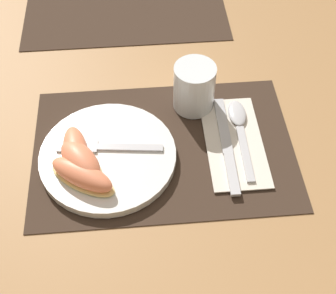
# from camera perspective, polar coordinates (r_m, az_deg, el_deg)

# --- Properties ---
(ground_plane) EXTENTS (3.00, 3.00, 0.00)m
(ground_plane) POSITION_cam_1_polar(r_m,az_deg,el_deg) (0.86, -0.56, -0.16)
(ground_plane) COLOR #A37547
(placemat) EXTENTS (0.47, 0.32, 0.00)m
(placemat) POSITION_cam_1_polar(r_m,az_deg,el_deg) (0.86, -0.56, -0.08)
(placemat) COLOR #38281E
(placemat) RESTS_ON ground_plane
(placemat_far) EXTENTS (0.47, 0.32, 0.00)m
(placemat_far) POSITION_cam_1_polar(r_m,az_deg,el_deg) (1.19, -5.21, 17.05)
(placemat_far) COLOR #38281E
(placemat_far) RESTS_ON ground_plane
(plate) EXTENTS (0.24, 0.24, 0.02)m
(plate) POSITION_cam_1_polar(r_m,az_deg,el_deg) (0.84, -7.32, -1.15)
(plate) COLOR white
(plate) RESTS_ON placemat
(juice_glass) EXTENTS (0.08, 0.08, 0.09)m
(juice_glass) POSITION_cam_1_polar(r_m,az_deg,el_deg) (0.90, 3.20, 7.03)
(juice_glass) COLOR silver
(juice_glass) RESTS_ON placemat
(napkin) EXTENTS (0.10, 0.21, 0.00)m
(napkin) POSITION_cam_1_polar(r_m,az_deg,el_deg) (0.87, 8.06, 0.49)
(napkin) COLOR silver
(napkin) RESTS_ON placemat
(knife) EXTENTS (0.02, 0.22, 0.01)m
(knife) POSITION_cam_1_polar(r_m,az_deg,el_deg) (0.85, 7.19, 0.08)
(knife) COLOR #BCBCC1
(knife) RESTS_ON napkin
(spoon) EXTENTS (0.03, 0.19, 0.01)m
(spoon) POSITION_cam_1_polar(r_m,az_deg,el_deg) (0.89, 8.67, 2.86)
(spoon) COLOR #BCBCC1
(spoon) RESTS_ON napkin
(fork) EXTENTS (0.19, 0.04, 0.00)m
(fork) POSITION_cam_1_polar(r_m,az_deg,el_deg) (0.84, -8.07, -0.00)
(fork) COLOR #BCBCC1
(fork) RESTS_ON plate
(citrus_wedge_0) EXTENTS (0.07, 0.13, 0.04)m
(citrus_wedge_0) POSITION_cam_1_polar(r_m,az_deg,el_deg) (0.82, -11.09, -0.99)
(citrus_wedge_0) COLOR #F4DB84
(citrus_wedge_0) RESTS_ON plate
(citrus_wedge_1) EXTENTS (0.10, 0.11, 0.04)m
(citrus_wedge_1) POSITION_cam_1_polar(r_m,az_deg,el_deg) (0.81, -10.59, -1.71)
(citrus_wedge_1) COLOR #F4DB84
(citrus_wedge_1) RESTS_ON plate
(citrus_wedge_2) EXTENTS (0.13, 0.11, 0.04)m
(citrus_wedge_2) POSITION_cam_1_polar(r_m,az_deg,el_deg) (0.79, -10.43, -3.43)
(citrus_wedge_2) COLOR #F4DB84
(citrus_wedge_2) RESTS_ON plate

